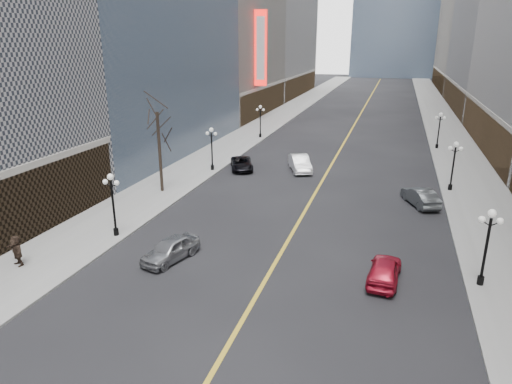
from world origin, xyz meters
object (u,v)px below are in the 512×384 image
Objects in this scene: car_nb_far at (242,164)px; car_sb_far at (420,197)px; streetlamp_east_3 at (439,127)px; car_nb_mid at (300,163)px; streetlamp_east_2 at (454,161)px; streetlamp_west_1 at (113,198)px; car_sb_mid at (385,270)px; streetlamp_west_2 at (212,144)px; car_nb_near at (170,249)px; streetlamp_east_1 at (488,240)px; streetlamp_west_3 at (260,118)px.

car_sb_far is at bearing -41.71° from car_nb_far.
car_nb_mid is (-14.70, -15.18, -2.06)m from streetlamp_east_3.
car_nb_far is (-6.10, -1.34, -0.17)m from car_nb_mid.
car_nb_far is (-20.80, 1.47, -2.24)m from streetlamp_east_2.
car_sb_mid is (18.37, -0.94, -2.18)m from streetlamp_west_1.
streetlamp_east_3 is 29.68m from streetlamp_west_2.
streetlamp_east_3 is 1.00× the size of streetlamp_west_1.
car_nb_mid is 1.20× the size of car_sb_mid.
car_nb_near is (-18.26, -38.07, -2.17)m from streetlamp_east_3.
streetlamp_west_3 is (-23.60, 36.00, 0.00)m from streetlamp_east_1.
streetlamp_west_1 and streetlamp_west_3 have the same top height.
streetlamp_west_1 reaches higher than car_nb_far.
streetlamp_west_3 is 0.89× the size of car_nb_mid.
car_nb_mid reaches higher than car_sb_far.
streetlamp_east_3 and streetlamp_west_1 have the same top height.
streetlamp_east_3 is at bearing -120.62° from car_sb_far.
streetlamp_east_3 is 23.60m from streetlamp_west_3.
streetlamp_west_2 is 18.00m from streetlamp_west_3.
streetlamp_west_1 is at bearing -90.00° from streetlamp_west_3.
streetlamp_west_2 is at bearing 180.00° from streetlamp_east_2.
streetlamp_west_2 is at bearing 90.00° from streetlamp_west_1.
car_sb_far is (11.90, -7.57, -0.09)m from car_nb_mid.
car_nb_far is at bearing -141.53° from streetlamp_east_3.
car_nb_near reaches higher than car_sb_mid.
car_nb_near is at bearing -105.91° from car_nb_far.
streetlamp_west_3 is at bearing 180.00° from streetlamp_east_3.
streetlamp_east_1 is 1.06× the size of car_sb_mid.
car_nb_near is 21.69m from car_nb_far.
car_nb_far is 1.12× the size of car_sb_mid.
streetlamp_east_2 is at bearing 63.79° from car_nb_near.
streetlamp_east_2 reaches higher than car_nb_far.
car_nb_mid is at bearing -59.63° from streetlamp_west_3.
streetlamp_west_2 is at bearing -142.67° from streetlamp_east_3.
streetlamp_east_2 reaches higher than car_sb_far.
streetlamp_east_1 is 1.00× the size of streetlamp_west_2.
car_nb_mid is at bearing 125.23° from streetlamp_east_1.
streetlamp_east_2 is at bearing -32.92° from car_nb_mid.
streetlamp_east_1 is 13.71m from car_sb_far.
streetlamp_east_2 and streetlamp_west_3 have the same top height.
streetlamp_east_2 is at bearing -100.85° from car_sb_mid.
streetlamp_west_2 is 26.48m from car_sb_mid.
car_nb_far is at bearing -80.38° from streetlamp_west_3.
streetlamp_east_2 is 0.89× the size of car_nb_mid.
car_nb_mid is (8.90, 2.82, -2.06)m from streetlamp_west_2.
streetlamp_east_3 and streetlamp_west_2 have the same top height.
streetlamp_east_3 is at bearing 56.75° from streetlamp_west_1.
car_sb_mid is 14.40m from car_sb_far.
car_nb_far is at bearing -48.09° from car_sb_mid.
car_sb_mid reaches higher than car_nb_far.
streetlamp_west_1 is 24.75m from car_sb_far.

